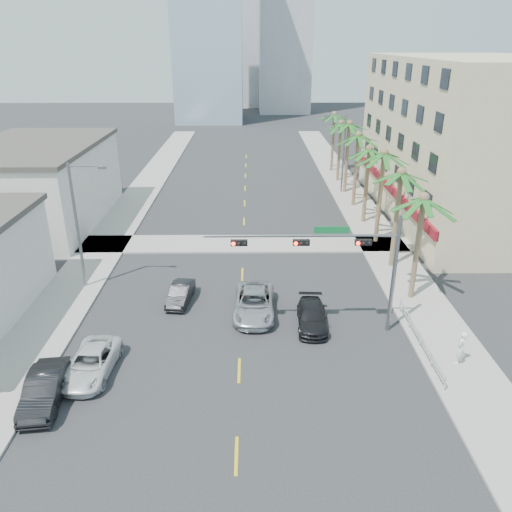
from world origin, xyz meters
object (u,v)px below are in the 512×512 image
(traffic_signal_mast, at_px, (341,254))
(car_lane_right, at_px, (312,316))
(car_lane_left, at_px, (180,293))
(car_parked_mid, at_px, (44,389))
(pedestrian, at_px, (461,348))
(car_lane_center, at_px, (254,303))
(car_parked_far, at_px, (91,363))

(traffic_signal_mast, bearing_deg, car_lane_right, 156.03)
(traffic_signal_mast, distance_m, car_lane_left, 11.50)
(traffic_signal_mast, xyz_separation_m, car_parked_mid, (-15.18, -6.36, -4.31))
(car_lane_left, relative_size, pedestrian, 1.94)
(car_parked_mid, relative_size, car_lane_center, 0.82)
(car_parked_mid, height_order, car_lane_right, car_parked_mid)
(traffic_signal_mast, bearing_deg, car_lane_center, 156.82)
(car_parked_far, bearing_deg, car_parked_mid, -122.55)
(car_parked_far, height_order, car_lane_center, car_lane_center)
(traffic_signal_mast, xyz_separation_m, car_parked_far, (-13.58, -4.13, -4.39))
(car_lane_center, bearing_deg, traffic_signal_mast, -21.11)
(traffic_signal_mast, relative_size, pedestrian, 5.81)
(car_lane_left, xyz_separation_m, car_lane_center, (4.96, -1.69, 0.15))
(traffic_signal_mast, xyz_separation_m, car_lane_center, (-4.93, 2.11, -4.29))
(car_lane_right, bearing_deg, pedestrian, -25.92)
(car_lane_right, relative_size, pedestrian, 2.29)
(car_lane_left, relative_size, car_lane_center, 0.67)
(car_lane_left, height_order, car_lane_right, car_lane_right)
(car_parked_mid, height_order, pedestrian, pedestrian)
(traffic_signal_mast, height_order, car_parked_far, traffic_signal_mast)
(car_lane_center, bearing_deg, car_parked_mid, -138.37)
(traffic_signal_mast, bearing_deg, car_lane_left, 159.00)
(car_parked_mid, distance_m, car_lane_right, 15.47)
(car_lane_center, bearing_deg, car_lane_right, -20.81)
(car_parked_far, distance_m, car_lane_right, 13.10)
(car_parked_mid, relative_size, car_lane_right, 1.04)
(car_lane_left, bearing_deg, pedestrian, -18.12)
(car_lane_center, xyz_separation_m, pedestrian, (11.11, -5.69, 0.34))
(car_parked_far, bearing_deg, traffic_signal_mast, 20.05)
(car_lane_right, bearing_deg, car_lane_left, 162.60)
(traffic_signal_mast, bearing_deg, pedestrian, -30.11)
(car_lane_center, distance_m, pedestrian, 12.49)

